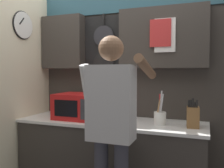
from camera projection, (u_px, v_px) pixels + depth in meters
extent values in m
cube|color=#38332D|center=(111.00, 162.00, 2.70)|extent=(1.96, 0.61, 0.85)
cube|color=white|center=(111.00, 122.00, 2.68)|extent=(1.99, 0.64, 0.03)
cube|color=#38332D|center=(120.00, 89.00, 2.97)|extent=(2.56, 0.04, 2.39)
cube|color=#38332D|center=(63.00, 42.00, 3.10)|extent=(0.53, 0.16, 0.64)
cube|color=#38332D|center=(163.00, 38.00, 2.66)|extent=(0.94, 0.16, 0.64)
cube|color=black|center=(104.00, 64.00, 3.00)|extent=(0.49, 0.01, 1.15)
cylinder|color=#2D2D33|center=(104.00, 36.00, 2.95)|extent=(0.25, 0.02, 0.25)
cube|color=black|center=(103.00, 20.00, 2.94)|extent=(0.02, 0.02, 0.14)
cylinder|color=black|center=(104.00, 62.00, 2.97)|extent=(0.26, 0.02, 0.26)
cube|color=black|center=(104.00, 45.00, 2.95)|extent=(0.02, 0.02, 0.16)
cylinder|color=#2D2D33|center=(102.00, 88.00, 2.99)|extent=(0.29, 0.02, 0.29)
cube|color=black|center=(102.00, 71.00, 2.97)|extent=(0.02, 0.02, 0.14)
cylinder|color=silver|center=(97.00, 92.00, 3.02)|extent=(0.01, 0.01, 0.21)
ellipsoid|color=silver|center=(97.00, 102.00, 3.02)|extent=(0.06, 0.01, 0.05)
cylinder|color=silver|center=(103.00, 92.00, 2.99)|extent=(0.01, 0.01, 0.22)
ellipsoid|color=silver|center=(103.00, 102.00, 3.00)|extent=(0.05, 0.01, 0.04)
cylinder|color=silver|center=(109.00, 91.00, 2.96)|extent=(0.01, 0.01, 0.19)
ellipsoid|color=silver|center=(109.00, 100.00, 2.97)|extent=(0.04, 0.01, 0.03)
cube|color=white|center=(165.00, 35.00, 2.56)|extent=(0.21, 0.02, 0.35)
cube|color=red|center=(160.00, 33.00, 2.57)|extent=(0.22, 0.02, 0.28)
cube|color=beige|center=(8.00, 91.00, 2.66)|extent=(0.04, 1.60, 2.39)
cylinder|color=white|center=(23.00, 25.00, 2.80)|extent=(0.02, 0.30, 0.30)
torus|color=black|center=(23.00, 25.00, 2.80)|extent=(0.02, 0.32, 0.32)
cube|color=black|center=(22.00, 21.00, 2.77)|extent=(0.01, 0.08, 0.09)
cube|color=red|center=(79.00, 106.00, 2.78)|extent=(0.50, 0.39, 0.28)
cube|color=black|center=(66.00, 108.00, 2.61)|extent=(0.27, 0.01, 0.17)
cube|color=#333338|center=(85.00, 110.00, 2.53)|extent=(0.11, 0.01, 0.21)
cube|color=brown|center=(193.00, 117.00, 2.35)|extent=(0.12, 0.16, 0.19)
cylinder|color=black|center=(189.00, 104.00, 2.33)|extent=(0.02, 0.03, 0.07)
cylinder|color=black|center=(191.00, 104.00, 2.32)|extent=(0.02, 0.03, 0.07)
cylinder|color=black|center=(193.00, 103.00, 2.31)|extent=(0.02, 0.04, 0.09)
cylinder|color=black|center=(195.00, 105.00, 2.31)|extent=(0.02, 0.03, 0.05)
cylinder|color=black|center=(197.00, 104.00, 2.30)|extent=(0.02, 0.03, 0.07)
cylinder|color=white|center=(160.00, 118.00, 2.46)|extent=(0.12, 0.12, 0.13)
cylinder|color=red|center=(160.00, 107.00, 2.47)|extent=(0.03, 0.03, 0.25)
cylinder|color=silver|center=(161.00, 107.00, 2.43)|extent=(0.05, 0.02, 0.26)
cylinder|color=silver|center=(159.00, 107.00, 2.47)|extent=(0.05, 0.05, 0.25)
cylinder|color=tan|center=(158.00, 110.00, 2.44)|extent=(0.04, 0.03, 0.20)
cylinder|color=silver|center=(160.00, 105.00, 2.45)|extent=(0.05, 0.02, 0.29)
cube|color=#BCBCBC|center=(111.00, 103.00, 2.07)|extent=(0.38, 0.22, 0.63)
sphere|color=brown|center=(111.00, 48.00, 2.04)|extent=(0.21, 0.21, 0.21)
cylinder|color=#BCBCBC|center=(88.00, 96.00, 2.18)|extent=(0.08, 0.24, 0.56)
cylinder|color=brown|center=(146.00, 68.00, 2.22)|extent=(0.08, 0.56, 0.22)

